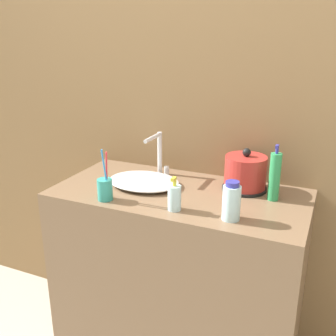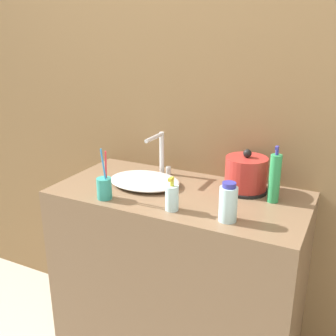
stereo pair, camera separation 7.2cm
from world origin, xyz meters
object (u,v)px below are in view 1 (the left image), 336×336
toothbrush_cup (105,189)px  electric_kettle (245,174)px  shampoo_bottle (174,197)px  mouthwash_bottle (231,202)px  faucet (159,151)px  lotion_bottle (275,176)px

toothbrush_cup → electric_kettle: bearing=34.6°
shampoo_bottle → mouthwash_bottle: 0.22m
faucet → shampoo_bottle: size_ratio=1.52×
toothbrush_cup → shampoo_bottle: toothbrush_cup is taller
faucet → toothbrush_cup: toothbrush_cup is taller
electric_kettle → shampoo_bottle: 0.37m
lotion_bottle → mouthwash_bottle: 0.27m
mouthwash_bottle → lotion_bottle: bearing=66.0°
faucet → toothbrush_cup: (-0.07, -0.35, -0.07)m
electric_kettle → mouthwash_bottle: electric_kettle is taller
faucet → mouthwash_bottle: bearing=-36.3°
mouthwash_bottle → faucet: bearing=143.7°
faucet → electric_kettle: 0.42m
faucet → shampoo_bottle: 0.40m
faucet → toothbrush_cup: bearing=-101.7°
toothbrush_cup → mouthwash_bottle: (0.51, 0.03, 0.02)m
faucet → mouthwash_bottle: size_ratio=1.39×
toothbrush_cup → mouthwash_bottle: bearing=3.6°
faucet → lotion_bottle: size_ratio=0.88×
faucet → shampoo_bottle: faucet is taller
shampoo_bottle → toothbrush_cup: bearing=-175.4°
electric_kettle → mouthwash_bottle: 0.30m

